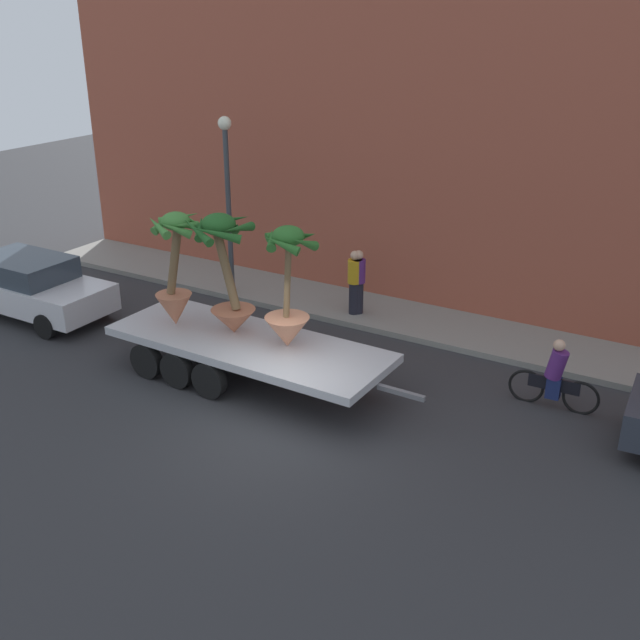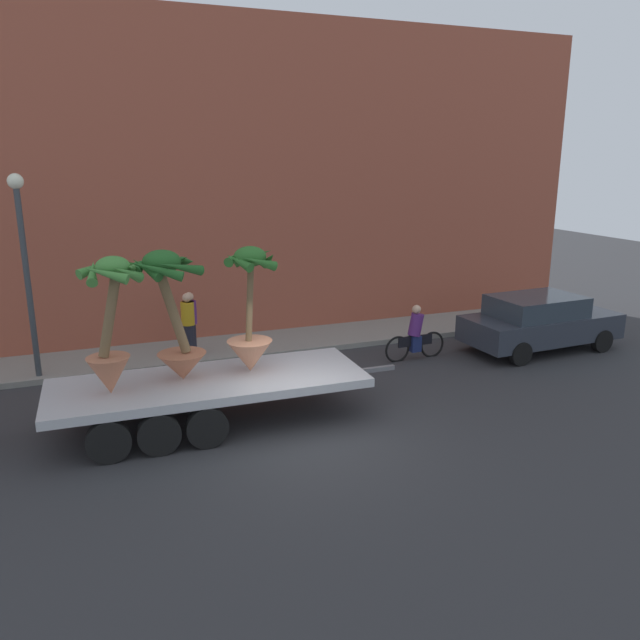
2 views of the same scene
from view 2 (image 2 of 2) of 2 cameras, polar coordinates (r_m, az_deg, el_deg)
ground_plane at (r=12.43m, az=-1.17°, el=-10.69°), size 60.00×60.00×0.00m
sidewalk at (r=17.88m, az=-7.85°, el=-2.49°), size 24.00×2.20×0.15m
building_facade at (r=18.76m, az=-9.59°, el=12.34°), size 24.00×1.20×9.22m
flatbed_trailer at (r=12.87m, az=-11.27°, el=-6.34°), size 7.34×2.40×0.98m
potted_palm_rear at (r=12.50m, az=-13.34°, el=0.26°), size 1.49×1.52×2.65m
potted_palm_middle at (r=12.16m, az=-18.68°, el=-1.07°), size 1.21×1.32×2.62m
potted_palm_front at (r=12.86m, az=-6.42°, el=-0.15°), size 1.13×1.17×2.63m
cyclist at (r=16.95m, az=8.75°, el=-1.40°), size 1.84×0.36×1.54m
parked_car at (r=18.58m, az=19.48°, el=-0.14°), size 4.56×2.13×1.58m
pedestrian_near_gate at (r=16.91m, az=-12.00°, el=-0.28°), size 0.36×0.36×1.71m
pedestrian_far_left at (r=16.99m, az=-11.82°, el=-0.19°), size 0.36×0.36×1.71m
street_lamp at (r=16.05m, az=-25.54°, el=5.78°), size 0.36×0.36×4.83m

